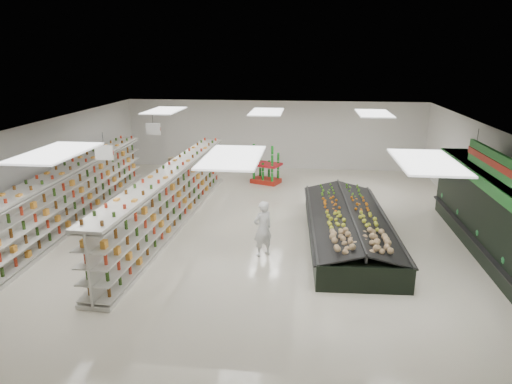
# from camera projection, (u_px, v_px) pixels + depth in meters

# --- Properties ---
(floor) EXTENTS (16.00, 16.00, 0.00)m
(floor) POSITION_uv_depth(u_px,v_px,m) (254.00, 228.00, 14.42)
(floor) COLOR beige
(floor) RESTS_ON ground
(ceiling) EXTENTS (14.00, 16.00, 0.02)m
(ceiling) POSITION_uv_depth(u_px,v_px,m) (254.00, 127.00, 13.50)
(ceiling) COLOR white
(ceiling) RESTS_ON wall_back
(wall_back) EXTENTS (14.00, 0.02, 3.20)m
(wall_back) POSITION_uv_depth(u_px,v_px,m) (274.00, 135.00, 21.57)
(wall_back) COLOR silver
(wall_back) RESTS_ON floor
(wall_front) EXTENTS (14.00, 0.02, 3.20)m
(wall_front) POSITION_uv_depth(u_px,v_px,m) (188.00, 328.00, 6.35)
(wall_front) COLOR silver
(wall_front) RESTS_ON floor
(wall_left) EXTENTS (0.02, 16.00, 3.20)m
(wall_left) POSITION_uv_depth(u_px,v_px,m) (39.00, 172.00, 14.71)
(wall_left) COLOR silver
(wall_left) RESTS_ON floor
(wall_right) EXTENTS (0.02, 16.00, 3.20)m
(wall_right) POSITION_uv_depth(u_px,v_px,m) (494.00, 186.00, 13.21)
(wall_right) COLOR silver
(wall_right) RESTS_ON floor
(produce_wall_case) EXTENTS (0.93, 8.00, 2.20)m
(produce_wall_case) POSITION_uv_depth(u_px,v_px,m) (495.00, 214.00, 11.94)
(produce_wall_case) COLOR black
(produce_wall_case) RESTS_ON floor
(aisle_sign_near) EXTENTS (0.52, 0.06, 0.75)m
(aisle_sign_near) POSITION_uv_depth(u_px,v_px,m) (104.00, 152.00, 12.13)
(aisle_sign_near) COLOR white
(aisle_sign_near) RESTS_ON ceiling
(aisle_sign_far) EXTENTS (0.52, 0.06, 0.75)m
(aisle_sign_far) POSITION_uv_depth(u_px,v_px,m) (153.00, 129.00, 15.94)
(aisle_sign_far) COLOR white
(aisle_sign_far) RESTS_ON ceiling
(hortifruti_banner) EXTENTS (0.12, 3.20, 0.95)m
(hortifruti_banner) POSITION_uv_depth(u_px,v_px,m) (492.00, 162.00, 11.56)
(hortifruti_banner) COLOR #1E7327
(hortifruti_banner) RESTS_ON ceiling
(gondola_left) EXTENTS (1.13, 10.64, 1.84)m
(gondola_left) POSITION_uv_depth(u_px,v_px,m) (75.00, 195.00, 14.90)
(gondola_left) COLOR silver
(gondola_left) RESTS_ON floor
(gondola_center) EXTENTS (1.25, 10.62, 1.84)m
(gondola_center) POSITION_uv_depth(u_px,v_px,m) (172.00, 199.00, 14.49)
(gondola_center) COLOR silver
(gondola_center) RESTS_ON floor
(produce_island) EXTENTS (2.63, 6.58, 0.97)m
(produce_island) POSITION_uv_depth(u_px,v_px,m) (348.00, 225.00, 13.40)
(produce_island) COLOR black
(produce_island) RESTS_ON floor
(soda_endcap) EXTENTS (1.41, 1.20, 1.53)m
(soda_endcap) POSITION_uv_depth(u_px,v_px,m) (266.00, 166.00, 19.24)
(soda_endcap) COLOR #AD2013
(soda_endcap) RESTS_ON floor
(shopper_main) EXTENTS (0.67, 0.64, 1.55)m
(shopper_main) POSITION_uv_depth(u_px,v_px,m) (263.00, 229.00, 12.22)
(shopper_main) COLOR white
(shopper_main) RESTS_ON floor
(shopper_background) EXTENTS (0.70, 0.84, 1.48)m
(shopper_background) POSITION_uv_depth(u_px,v_px,m) (173.00, 175.00, 17.79)
(shopper_background) COLOR tan
(shopper_background) RESTS_ON floor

